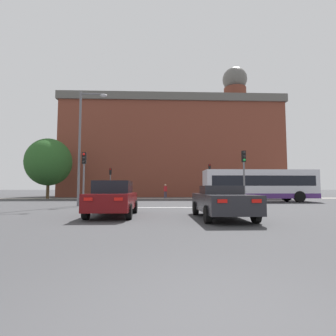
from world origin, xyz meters
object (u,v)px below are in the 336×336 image
object	(u,v)px
pedestrian_walking_east	(128,190)
pedestrian_walking_west	(165,190)
traffic_light_near_left	(84,170)
traffic_light_far_right	(210,175)
pedestrian_waiting	(240,190)
traffic_light_far_left	(110,178)
street_lamp_junction	(84,137)
car_roadster_right	(222,201)
traffic_light_near_right	(244,169)
bus_crossing_lead	(259,185)
car_saloon_left	(113,198)

from	to	relation	value
pedestrian_walking_east	pedestrian_walking_west	xyz separation A→B (m)	(4.56, 0.11, -0.02)
traffic_light_near_left	traffic_light_far_right	world-z (taller)	traffic_light_far_right
traffic_light_near_left	pedestrian_waiting	distance (m)	20.09
pedestrian_waiting	pedestrian_walking_east	bearing A→B (deg)	-39.28
traffic_light_far_left	street_lamp_junction	size ratio (longest dim) A/B	0.45
traffic_light_near_left	traffic_light_far_right	size ratio (longest dim) A/B	0.88
pedestrian_walking_east	traffic_light_far_right	bearing A→B (deg)	119.63
pedestrian_walking_west	car_roadster_right	bearing A→B (deg)	-80.53
traffic_light_near_right	pedestrian_walking_west	xyz separation A→B (m)	(-5.03, 14.65, -1.57)
bus_crossing_lead	traffic_light_near_right	size ratio (longest dim) A/B	2.62
bus_crossing_lead	traffic_light_near_left	distance (m)	15.58
pedestrian_walking_west	traffic_light_far_left	bearing A→B (deg)	-168.15
traffic_light_far_right	street_lamp_junction	xyz separation A→B (m)	(-11.70, -13.15, 2.09)
traffic_light_near_left	street_lamp_junction	bearing A→B (deg)	111.73
traffic_light_near_left	traffic_light_near_right	bearing A→B (deg)	-1.93
traffic_light_far_right	street_lamp_junction	size ratio (longest dim) A/B	0.51
traffic_light_near_left	street_lamp_junction	distance (m)	2.46
traffic_light_near_left	pedestrian_walking_west	size ratio (longest dim) A/B	2.10
bus_crossing_lead	traffic_light_far_right	bearing A→B (deg)	-159.52
street_lamp_junction	pedestrian_waiting	distance (m)	20.24
traffic_light_near_right	traffic_light_far_right	xyz separation A→B (m)	(0.40, 14.01, 0.23)
car_roadster_right	pedestrian_waiting	size ratio (longest dim) A/B	2.61
pedestrian_walking_west	traffic_light_near_right	bearing A→B (deg)	-66.05
car_saloon_left	pedestrian_walking_east	size ratio (longest dim) A/B	2.43
bus_crossing_lead	traffic_light_near_left	world-z (taller)	traffic_light_near_left
bus_crossing_lead	traffic_light_far_right	size ratio (longest dim) A/B	2.39
traffic_light_near_left	pedestrian_walking_west	world-z (taller)	traffic_light_near_left
traffic_light_near_right	traffic_light_far_right	bearing A→B (deg)	88.36
pedestrian_waiting	pedestrian_walking_west	xyz separation A→B (m)	(-8.99, 1.07, -0.03)
car_saloon_left	pedestrian_walking_west	world-z (taller)	pedestrian_walking_west
car_saloon_left	street_lamp_junction	world-z (taller)	street_lamp_junction
traffic_light_near_left	street_lamp_junction	xyz separation A→B (m)	(-0.20, 0.49, 2.40)
pedestrian_walking_east	car_roadster_right	bearing A→B (deg)	48.85
pedestrian_walking_east	pedestrian_waiting	bearing A→B (deg)	118.64
car_saloon_left	bus_crossing_lead	size ratio (longest dim) A/B	0.43
car_saloon_left	pedestrian_waiting	size ratio (longest dim) A/B	2.42
pedestrian_walking_west	pedestrian_walking_east	bearing A→B (deg)	-173.65
traffic_light_far_left	pedestrian_walking_west	xyz separation A→B (m)	(6.67, 0.80, -1.45)
car_saloon_left	traffic_light_far_left	distance (m)	20.16
pedestrian_walking_east	traffic_light_far_left	bearing A→B (deg)	-39.14
pedestrian_waiting	bus_crossing_lead	bearing A→B (deg)	50.49
car_saloon_left	bus_crossing_lead	distance (m)	16.49
car_roadster_right	traffic_light_far_right	bearing A→B (deg)	79.78
traffic_light_far_left	traffic_light_far_right	xyz separation A→B (m)	(12.11, 0.16, 0.35)
traffic_light_far_right	pedestrian_waiting	bearing A→B (deg)	-6.84
traffic_light_far_right	street_lamp_junction	distance (m)	17.73
traffic_light_far_right	pedestrian_walking_east	distance (m)	10.16
car_saloon_left	pedestrian_waiting	world-z (taller)	pedestrian_waiting
traffic_light_near_right	traffic_light_far_left	bearing A→B (deg)	130.19
car_saloon_left	pedestrian_walking_west	xyz separation A→B (m)	(2.97, 20.55, 0.26)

